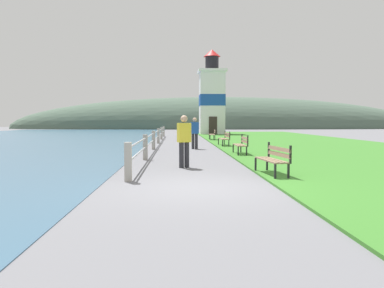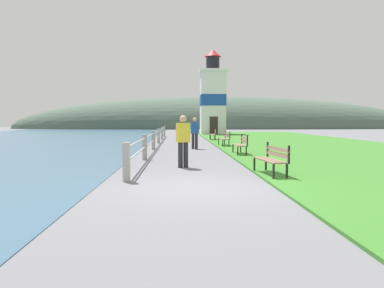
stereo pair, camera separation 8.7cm
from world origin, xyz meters
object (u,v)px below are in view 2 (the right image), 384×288
Objects in this scene: park_bench_midway at (241,144)px; person_by_railing at (195,132)px; park_bench_by_lighthouse at (214,134)px; person_strolling at (183,139)px; lighthouse at (213,98)px; park_bench_near at (273,158)px; park_bench_far at (225,138)px.

person_by_railing is at bearing -61.48° from park_bench_midway.
person_strolling is (-2.66, -17.11, 0.42)m from park_bench_by_lighthouse.
person_by_railing is at bearing -97.88° from lighthouse.
person_by_railing is (-1.79, 10.23, 0.41)m from park_bench_near.
lighthouse reaches higher than park_bench_near.
person_by_railing is (-1.90, -8.92, 0.41)m from park_bench_by_lighthouse.
person_by_railing is (-1.98, 3.77, 0.41)m from park_bench_midway.
park_bench_midway is 0.94× the size of person_strolling.
park_bench_near is 19.15m from park_bench_by_lighthouse.
lighthouse is (1.01, 19.43, 3.55)m from park_bench_far.
park_bench_far is (-0.03, 5.72, 0.00)m from park_bench_midway.
park_bench_by_lighthouse is (-0.07, 12.68, 0.00)m from park_bench_midway.
park_bench_far is at bearing -92.98° from lighthouse.
park_bench_by_lighthouse is at bearing -88.85° from park_bench_midway.
person_strolling is 1.01× the size of person_by_railing.
lighthouse is 5.42× the size of person_by_railing.
park_bench_far is at bearing -52.69° from person_by_railing.
lighthouse reaches higher than park_bench_by_lighthouse.
person_strolling reaches higher than park_bench_near.
person_strolling is (-2.73, -4.43, 0.43)m from park_bench_midway.
person_strolling is at bearing -97.16° from lighthouse.
person_strolling is (-2.54, 2.04, 0.43)m from park_bench_near.
lighthouse reaches higher than person_by_railing.
park_bench_midway is at bearing 93.21° from park_bench_by_lighthouse.
park_bench_by_lighthouse is (-0.05, 6.96, -0.00)m from park_bench_far.
lighthouse is at bearing -98.52° from park_bench_near.
park_bench_by_lighthouse is at bearing -30.03° from person_strolling.
park_bench_midway is 4.27m from person_by_railing.
person_by_railing reaches higher than park_bench_midway.
lighthouse is at bearing -94.57° from park_bench_far.
park_bench_midway is 0.18× the size of lighthouse.
park_bench_far is 0.19× the size of lighthouse.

